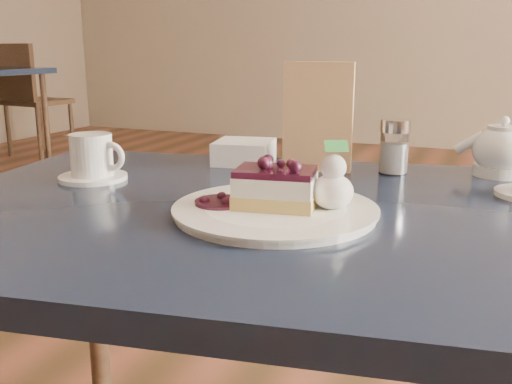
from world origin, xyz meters
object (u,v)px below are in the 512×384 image
at_px(cheesecake_slice, 275,188).
at_px(tea_set, 507,158).
at_px(dessert_plate, 275,211).
at_px(main_table, 281,252).
at_px(coffee_set, 93,160).

relative_size(cheesecake_slice, tea_set, 0.49).
xyz_separation_m(dessert_plate, cheesecake_slice, (-0.00, -0.00, 0.03)).
relative_size(dessert_plate, cheesecake_slice, 2.30).
height_order(main_table, tea_set, tea_set).
bearing_deg(tea_set, cheesecake_slice, -129.45).
bearing_deg(dessert_plate, main_table, 99.41).
xyz_separation_m(main_table, tea_set, (0.31, 0.32, 0.11)).
bearing_deg(cheesecake_slice, coffee_set, 158.17).
height_order(coffee_set, tea_set, tea_set).
bearing_deg(cheesecake_slice, dessert_plate, 35.59).
xyz_separation_m(dessert_plate, tea_set, (0.30, 0.36, 0.03)).
xyz_separation_m(cheesecake_slice, tea_set, (0.30, 0.36, 0.00)).
bearing_deg(main_table, cheesecake_slice, -90.00).
bearing_deg(coffee_set, tea_set, 22.61).
xyz_separation_m(main_table, coffee_set, (-0.37, 0.04, 0.11)).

